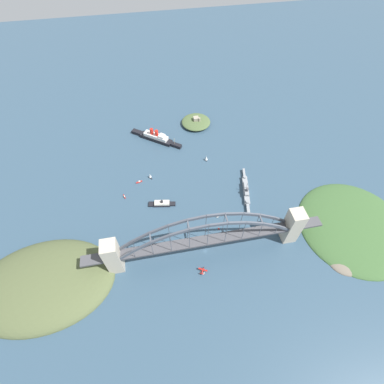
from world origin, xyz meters
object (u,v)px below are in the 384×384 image
Objects in this scene: seaplane_taxiing_near_bridge at (203,271)px; harbor_ferry_steamer at (162,204)px; small_boat_2 at (206,158)px; channel_marker_buoy at (219,228)px; small_boat_4 at (150,176)px; small_boat_1 at (124,196)px; ocean_liner at (156,137)px; fort_island_mid_harbor at (196,122)px; harbor_arch_bridge at (206,240)px; small_boat_0 at (139,182)px; naval_cruiser at (246,190)px; small_boat_3 at (218,215)px.

harbor_ferry_steamer is at bearing 108.65° from seaplane_taxiing_near_bridge.
small_boat_2 is 113.28m from channel_marker_buoy.
small_boat_4 is 118.83m from channel_marker_buoy.
ocean_liner is at bearing 62.77° from small_boat_1.
fort_island_mid_harbor reaches higher than harbor_ferry_steamer.
small_boat_4 is at bearing 106.46° from seaplane_taxiing_near_bridge.
seaplane_taxiing_near_bridge is (-7.67, -22.60, -24.37)m from harbor_arch_bridge.
harbor_ferry_steamer reaches higher than small_boat_1.
small_boat_1 is at bearing 123.89° from seaplane_taxiing_near_bridge.
harbor_ferry_steamer reaches higher than channel_marker_buoy.
small_boat_0 is 99.77m from small_boat_2.
small_boat_4 is at bearing 112.55° from harbor_arch_bridge.
seaplane_taxiing_near_bridge is (32.03, -94.91, -0.14)m from harbor_ferry_steamer.
naval_cruiser is 156.72m from small_boat_1.
harbor_arch_bridge is 102.82m from naval_cruiser.
harbor_ferry_steamer is (-39.70, 72.30, -24.22)m from harbor_arch_bridge.
fort_island_mid_harbor is 130.19m from small_boat_4.
fort_island_mid_harbor reaches higher than seaplane_taxiing_near_bridge.
ocean_liner is 121.88m from harbor_ferry_steamer.
harbor_ferry_steamer is 12.42× the size of channel_marker_buoy.
small_boat_4 is (-16.07, -74.21, -1.34)m from ocean_liner.
fort_island_mid_harbor is 5.27× the size of small_boat_0.
small_boat_0 is at bearing -160.45° from small_boat_4.
seaplane_taxiing_near_bridge is at bearing -83.15° from ocean_liner.
small_boat_3 is 17.18m from channel_marker_buoy.
naval_cruiser is 122.16m from seaplane_taxiing_near_bridge.
small_boat_2 is (71.51, 65.58, 1.83)m from harbor_ferry_steamer.
channel_marker_buoy is at bearing -135.58° from naval_cruiser.
fort_island_mid_harbor is 195.35m from channel_marker_buoy.
small_boat_2 is at bearing 76.18° from seaplane_taxiing_near_bridge.
ocean_liner is 177.90m from channel_marker_buoy.
ocean_liner is at bearing 96.85° from seaplane_taxiing_near_bridge.
harbor_arch_bridge is 3.50× the size of naval_cruiser.
ocean_liner reaches higher than small_boat_3.
small_boat_2 is (117.31, 44.60, 3.24)m from small_boat_1.
naval_cruiser reaches higher than harbor_ferry_steamer.
small_boat_0 is at bearing 162.52° from naval_cruiser.
naval_cruiser is (103.41, -122.10, -1.86)m from ocean_liner.
small_boat_1 is 121.78m from small_boat_3.
seaplane_taxiing_near_bridge is 1.16× the size of small_boat_4.
harbor_ferry_steamer is 4.85× the size of small_boat_3.
naval_cruiser is (69.73, 71.90, -23.24)m from harbor_arch_bridge.
harbor_arch_bridge is 131.69m from small_boat_4.
small_boat_1 is (-85.51, 93.28, -25.63)m from harbor_arch_bridge.
harbor_arch_bridge reaches higher than harbor_ferry_steamer.
harbor_arch_bridge is 29.36× the size of small_boat_2.
fort_island_mid_harbor reaches higher than small_boat_1.
harbor_arch_bridge reaches higher than small_boat_2.
harbor_ferry_steamer is (-6.02, -121.70, -2.84)m from ocean_liner.
naval_cruiser reaches higher than small_boat_4.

